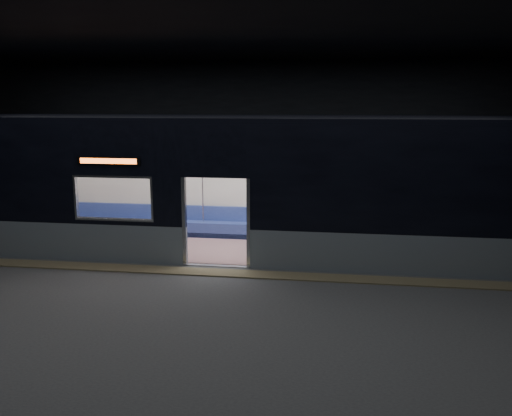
# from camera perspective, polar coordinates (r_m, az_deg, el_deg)

# --- Properties ---
(station_floor) EXTENTS (24.00, 14.00, 0.01)m
(station_floor) POSITION_cam_1_polar(r_m,az_deg,el_deg) (11.52, -5.28, -7.71)
(station_floor) COLOR #47494C
(station_floor) RESTS_ON ground
(station_envelope) EXTENTS (24.00, 14.00, 5.00)m
(station_envelope) POSITION_cam_1_polar(r_m,az_deg,el_deg) (10.90, -5.64, 10.85)
(station_envelope) COLOR black
(station_envelope) RESTS_ON station_floor
(tactile_strip) EXTENTS (22.80, 0.50, 0.03)m
(tactile_strip) POSITION_cam_1_polar(r_m,az_deg,el_deg) (12.02, -4.66, -6.78)
(tactile_strip) COLOR #8C7F59
(tactile_strip) RESTS_ON station_floor
(metro_car) EXTENTS (18.00, 3.04, 3.35)m
(metro_car) POSITION_cam_1_polar(r_m,az_deg,el_deg) (13.51, -2.89, 3.23)
(metro_car) COLOR gray
(metro_car) RESTS_ON station_floor
(passenger) EXTENTS (0.41, 0.69, 1.35)m
(passenger) POSITION_cam_1_polar(r_m,az_deg,el_deg) (14.59, 16.80, -0.85)
(passenger) COLOR black
(passenger) RESTS_ON metro_car
(handbag) EXTENTS (0.30, 0.27, 0.13)m
(handbag) POSITION_cam_1_polar(r_m,az_deg,el_deg) (14.40, 16.81, -1.49)
(handbag) COLOR black
(handbag) RESTS_ON passenger
(transit_map) EXTENTS (1.02, 0.03, 0.66)m
(transit_map) POSITION_cam_1_polar(r_m,az_deg,el_deg) (14.61, 9.31, 2.25)
(transit_map) COLOR white
(transit_map) RESTS_ON metro_car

